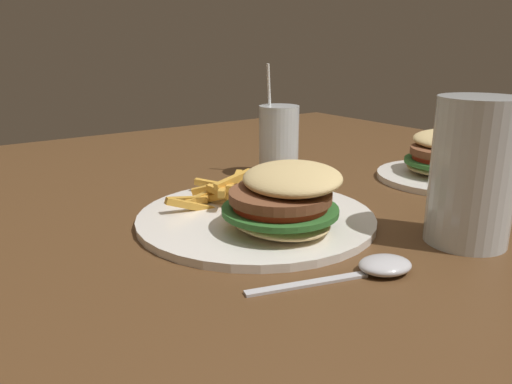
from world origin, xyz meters
name	(u,v)px	position (x,y,z in m)	size (l,w,h in m)	color
dining_table	(326,263)	(0.00, 0.00, 0.69)	(1.54, 1.35, 0.77)	brown
meal_plate_near	(268,207)	(0.00, -0.10, 0.80)	(0.31, 0.31, 0.09)	white
beer_glass	(473,174)	(0.17, 0.06, 0.85)	(0.09, 0.09, 0.17)	silver
juice_glass	(279,144)	(-0.20, 0.07, 0.83)	(0.07, 0.07, 0.19)	silver
spoon	(379,267)	(0.17, -0.09, 0.78)	(0.08, 0.18, 0.02)	silver
meal_plate_far	(446,162)	(-0.01, 0.28, 0.80)	(0.22, 0.22, 0.09)	white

